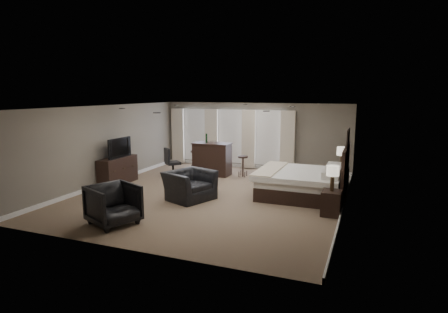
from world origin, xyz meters
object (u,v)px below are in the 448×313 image
(bar_stool_left, at_px, (195,160))
(bar_counter, at_px, (212,159))
(lamp_far, at_px, (342,157))
(lamp_near, at_px, (332,178))
(armchair_near, at_px, (190,180))
(bar_stool_right, at_px, (243,166))
(desk_chair, at_px, (173,162))
(bed, at_px, (305,171))
(nightstand_near, at_px, (331,203))
(tv, at_px, (117,155))
(dresser, at_px, (118,171))
(armchair_far, at_px, (113,203))
(nightstand_far, at_px, (341,178))

(bar_stool_left, bearing_deg, bar_counter, -31.85)
(lamp_far, bearing_deg, lamp_near, -90.00)
(bar_counter, height_order, bar_stool_left, bar_counter)
(armchair_near, distance_m, bar_stool_right, 3.35)
(bar_stool_right, height_order, desk_chair, desk_chair)
(lamp_near, distance_m, bar_counter, 5.53)
(bed, relative_size, bar_counter, 1.76)
(nightstand_near, xyz_separation_m, tv, (-6.92, 0.72, 0.66))
(bed, bearing_deg, bar_counter, 155.42)
(lamp_far, distance_m, dresser, 7.28)
(lamp_near, xyz_separation_m, bar_counter, (-4.56, 3.13, -0.33))
(armchair_near, bearing_deg, tv, 98.06)
(bar_counter, bearing_deg, nightstand_near, -34.46)
(lamp_near, bearing_deg, armchair_far, -151.29)
(desk_chair, bearing_deg, armchair_far, 144.64)
(nightstand_near, distance_m, lamp_near, 0.62)
(tv, xyz_separation_m, armchair_far, (2.33, -3.23, -0.46))
(bar_stool_right, relative_size, desk_chair, 0.72)
(dresser, xyz_separation_m, bar_counter, (2.36, 2.41, 0.15))
(nightstand_far, bearing_deg, lamp_near, -90.00)
(tv, bearing_deg, lamp_far, -72.50)
(nightstand_far, height_order, bar_counter, bar_counter)
(tv, bearing_deg, dresser, 0.00)
(lamp_far, relative_size, tv, 0.59)
(lamp_far, bearing_deg, bar_stool_left, 171.41)
(tv, bearing_deg, lamp_near, -95.93)
(bed, height_order, lamp_far, bed)
(armchair_near, relative_size, desk_chair, 1.20)
(nightstand_near, relative_size, lamp_near, 0.97)
(tv, distance_m, armchair_near, 3.15)
(bar_counter, height_order, bar_stool_right, bar_counter)
(lamp_near, relative_size, armchair_near, 0.51)
(tv, xyz_separation_m, armchair_near, (3.03, -0.76, -0.42))
(bed, xyz_separation_m, bar_counter, (-3.67, 1.68, -0.17))
(armchair_far, relative_size, bar_counter, 0.75)
(bar_counter, xyz_separation_m, bar_stool_left, (-0.98, 0.61, -0.22))
(lamp_far, xyz_separation_m, bar_counter, (-4.56, 0.23, -0.38))
(armchair_far, xyz_separation_m, desk_chair, (-1.18, 4.90, 0.01))
(bar_stool_left, bearing_deg, desk_chair, -100.05)
(armchair_near, height_order, bar_counter, bar_counter)
(lamp_far, height_order, bar_stool_right, lamp_far)
(armchair_near, bearing_deg, armchair_far, -173.78)
(bar_counter, bearing_deg, bed, -24.58)
(nightstand_far, bearing_deg, tv, -162.50)
(dresser, height_order, tv, tv)
(armchair_far, bearing_deg, dresser, 59.03)
(lamp_near, distance_m, lamp_far, 2.90)
(bed, distance_m, armchair_far, 5.43)
(nightstand_far, relative_size, lamp_far, 0.97)
(tv, xyz_separation_m, desk_chair, (1.14, 1.66, -0.45))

